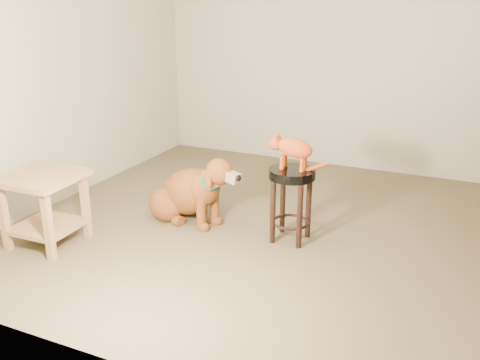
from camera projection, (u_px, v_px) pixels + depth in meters
The scene contains 6 objects.
floor at pixel (288, 231), 4.52m from camera, with size 4.50×4.00×0.01m, color brown.
room_shell at pixel (294, 26), 3.97m from camera, with size 4.54×4.04×2.62m.
padded_stool at pixel (292, 190), 4.24m from camera, with size 0.37×0.37×0.60m.
side_table at pixel (44, 199), 4.18m from camera, with size 0.58×0.58×0.58m.
golden_retriever at pixel (190, 193), 4.66m from camera, with size 1.04×0.60×0.68m.
tabby_kitten at pixel (292, 149), 4.13m from camera, with size 0.49×0.18×0.31m.
Camera 1 is at (1.35, -3.92, 1.90)m, focal length 40.00 mm.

